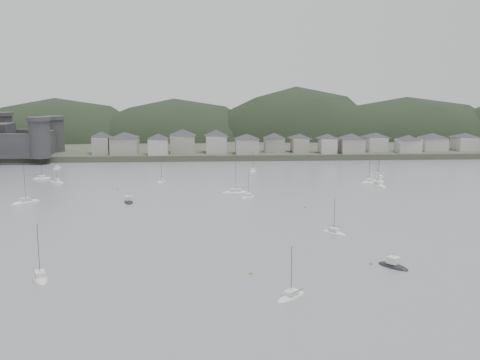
{
  "coord_description": "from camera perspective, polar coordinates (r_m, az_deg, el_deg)",
  "views": [
    {
      "loc": [
        -11.97,
        -117.14,
        37.54
      ],
      "look_at": [
        0.0,
        75.0,
        6.0
      ],
      "focal_mm": 42.84,
      "sensor_mm": 36.0,
      "label": 1
    }
  ],
  "objects": [
    {
      "name": "ground",
      "position": [
        123.59,
        2.19,
        -8.39
      ],
      "size": [
        900.0,
        900.0,
        0.0
      ],
      "primitive_type": "plane",
      "color": "slate",
      "rests_on": "ground"
    },
    {
      "name": "motor_launch_near",
      "position": [
        125.81,
        15.0,
        -8.24
      ],
      "size": [
        6.48,
        7.54,
        3.77
      ],
      "rotation": [
        0.0,
        0.0,
        0.63
      ],
      "color": "black",
      "rests_on": "ground"
    },
    {
      "name": "motor_launch_far",
      "position": [
        190.93,
        -11.03,
        -2.12
      ],
      "size": [
        4.12,
        7.84,
        3.79
      ],
      "rotation": [
        0.0,
        0.0,
        3.34
      ],
      "color": "black",
      "rests_on": "ground"
    },
    {
      "name": "waterfront_town",
      "position": [
        308.28,
        8.18,
        3.83
      ],
      "size": [
        451.48,
        28.46,
        12.92
      ],
      "color": "gray",
      "rests_on": "far_shore_land"
    },
    {
      "name": "moored_fleet",
      "position": [
        192.6,
        -5.09,
        -1.92
      ],
      "size": [
        254.65,
        177.41,
        13.78
      ],
      "color": "silver",
      "rests_on": "ground"
    },
    {
      "name": "mooring_buoys",
      "position": [
        175.45,
        -3.97,
        -3.02
      ],
      "size": [
        86.89,
        136.22,
        0.7
      ],
      "color": "#B5823C",
      "rests_on": "ground"
    },
    {
      "name": "forested_ridge",
      "position": [
        389.97,
        -1.07,
        2.11
      ],
      "size": [
        851.55,
        103.94,
        102.57
      ],
      "color": "black",
      "rests_on": "ground"
    },
    {
      "name": "far_shore_land",
      "position": [
        413.88,
        -1.9,
        4.3
      ],
      "size": [
        900.0,
        250.0,
        3.0
      ],
      "primitive_type": "cube",
      "color": "#383D2D",
      "rests_on": "ground"
    }
  ]
}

